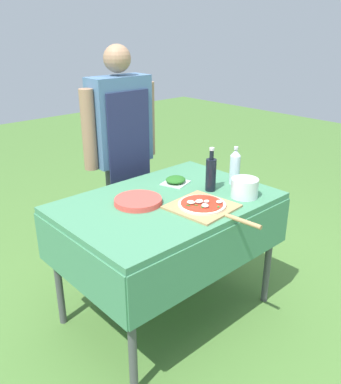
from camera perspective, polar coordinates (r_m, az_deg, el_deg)
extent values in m
plane|color=#517F38|center=(2.71, -0.42, -16.28)|extent=(12.00, 12.00, 0.00)
cube|color=#478960|center=(2.31, -0.48, -1.50)|extent=(1.21, 0.83, 0.04)
cube|color=#478960|center=(2.13, 7.21, -8.74)|extent=(1.21, 0.01, 0.28)
cube|color=#478960|center=(2.68, -6.49, -1.92)|extent=(1.21, 0.01, 0.28)
cube|color=#478960|center=(2.08, -13.17, -10.05)|extent=(0.01, 0.83, 0.28)
cube|color=#478960|center=(2.79, 8.83, -1.04)|extent=(0.01, 0.83, 0.28)
cylinder|color=#4C4C51|center=(2.00, -5.44, -19.19)|extent=(0.04, 0.04, 0.74)
cylinder|color=#4C4C51|center=(2.66, 13.63, -8.16)|extent=(0.04, 0.04, 0.74)
cylinder|color=#4C4C51|center=(2.49, -15.60, -10.59)|extent=(0.04, 0.04, 0.74)
cylinder|color=#4C4C51|center=(3.05, 2.65, -3.37)|extent=(0.04, 0.04, 0.74)
cylinder|color=#4C4C51|center=(3.11, -5.33, -2.40)|extent=(0.12, 0.12, 0.79)
cylinder|color=#4C4C51|center=(3.02, -7.68, -3.23)|extent=(0.12, 0.12, 0.79)
cube|color=#4C7099|center=(2.84, -7.09, 9.92)|extent=(0.43, 0.18, 0.59)
cube|color=navy|center=(2.82, -5.70, 5.22)|extent=(0.34, 0.01, 0.86)
cylinder|color=#A37A5B|center=(3.00, -3.13, 10.19)|extent=(0.09, 0.09, 0.53)
cylinder|color=#A37A5B|center=(2.71, -11.40, 8.50)|extent=(0.09, 0.09, 0.53)
sphere|color=#A37A5B|center=(2.78, -7.51, 18.09)|extent=(0.18, 0.18, 0.18)
cube|color=tan|center=(2.21, 4.41, -2.07)|extent=(0.35, 0.35, 0.01)
cylinder|color=tan|center=(2.08, 10.14, -4.06)|extent=(0.04, 0.21, 0.02)
cylinder|color=beige|center=(2.21, 4.42, -1.78)|extent=(0.26, 0.26, 0.01)
cylinder|color=red|center=(2.20, 4.43, -1.58)|extent=(0.23, 0.23, 0.00)
ellipsoid|color=white|center=(2.15, 4.88, -1.88)|extent=(0.06, 0.06, 0.02)
ellipsoid|color=white|center=(2.20, 5.08, -1.31)|extent=(0.04, 0.03, 0.01)
ellipsoid|color=white|center=(2.19, 4.06, -1.31)|extent=(0.05, 0.05, 0.02)
ellipsoid|color=white|center=(2.20, 6.86, -1.36)|extent=(0.05, 0.05, 0.02)
ellipsoid|color=white|center=(2.18, 2.88, -1.44)|extent=(0.05, 0.06, 0.02)
ellipsoid|color=#286B23|center=(2.16, 2.50, -1.88)|extent=(0.02, 0.03, 0.00)
ellipsoid|color=#286B23|center=(2.15, 4.51, -2.07)|extent=(0.04, 0.03, 0.00)
ellipsoid|color=#286B23|center=(2.16, 6.74, -2.06)|extent=(0.03, 0.03, 0.00)
ellipsoid|color=#286B23|center=(2.17, 3.63, -1.84)|extent=(0.03, 0.03, 0.00)
ellipsoid|color=#286B23|center=(2.17, 4.89, -1.87)|extent=(0.03, 0.02, 0.00)
cylinder|color=black|center=(2.41, 5.68, 2.38)|extent=(0.06, 0.06, 0.19)
cylinder|color=black|center=(2.38, 5.80, 5.21)|extent=(0.02, 0.02, 0.05)
cylinder|color=silver|center=(2.37, 5.83, 6.03)|extent=(0.03, 0.03, 0.02)
cylinder|color=silver|center=(2.55, 9.00, 3.11)|extent=(0.06, 0.06, 0.18)
cone|color=silver|center=(2.51, 9.15, 5.48)|extent=(0.06, 0.06, 0.04)
cylinder|color=silver|center=(2.50, 9.19, 6.09)|extent=(0.03, 0.03, 0.02)
cube|color=silver|center=(2.54, 0.72, 1.29)|extent=(0.19, 0.18, 0.01)
ellipsoid|color=#286B23|center=(2.54, 0.72, 1.75)|extent=(0.16, 0.16, 0.04)
cylinder|color=silver|center=(2.36, 10.35, 0.57)|extent=(0.16, 0.16, 0.11)
cylinder|color=#DB4C42|center=(2.27, -4.55, -1.54)|extent=(0.27, 0.27, 0.00)
cylinder|color=#DB4C42|center=(2.26, -4.56, -1.42)|extent=(0.27, 0.27, 0.00)
cylinder|color=#DB4C42|center=(2.26, -4.56, -1.31)|extent=(0.27, 0.27, 0.00)
cylinder|color=#DB4C42|center=(2.26, -4.56, -1.19)|extent=(0.27, 0.27, 0.00)
cylinder|color=#DB4C42|center=(2.26, -4.57, -1.08)|extent=(0.26, 0.26, 0.00)
cylinder|color=#DB4C42|center=(2.26, -4.57, -0.96)|extent=(0.26, 0.26, 0.00)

